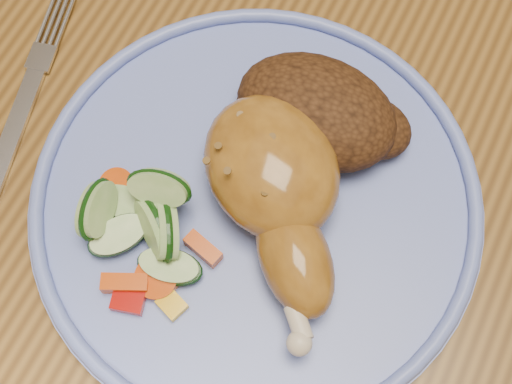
% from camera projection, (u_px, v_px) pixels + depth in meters
% --- Properties ---
extents(ground, '(4.00, 4.00, 0.00)m').
position_uv_depth(ground, '(313.00, 332.00, 1.20)').
color(ground, '#51361C').
rests_on(ground, ground).
extents(dining_table, '(0.90, 1.40, 0.75)m').
position_uv_depth(dining_table, '(374.00, 182.00, 0.58)').
color(dining_table, brown).
rests_on(dining_table, ground).
extents(plate, '(0.30, 0.30, 0.01)m').
position_uv_depth(plate, '(256.00, 203.00, 0.48)').
color(plate, '#667BD6').
rests_on(plate, dining_table).
extents(plate_rim, '(0.30, 0.30, 0.01)m').
position_uv_depth(plate_rim, '(256.00, 198.00, 0.47)').
color(plate_rim, '#667BD6').
rests_on(plate_rim, plate).
extents(chicken_leg, '(0.15, 0.17, 0.06)m').
position_uv_depth(chicken_leg, '(277.00, 188.00, 0.45)').
color(chicken_leg, '#9C6720').
rests_on(chicken_leg, plate).
extents(rice_pilaf, '(0.12, 0.08, 0.05)m').
position_uv_depth(rice_pilaf, '(320.00, 113.00, 0.48)').
color(rice_pilaf, '#3F230F').
rests_on(rice_pilaf, plate).
extents(vegetable_pile, '(0.10, 0.10, 0.05)m').
position_uv_depth(vegetable_pile, '(142.00, 228.00, 0.45)').
color(vegetable_pile, '#A50A05').
rests_on(vegetable_pile, plate).
extents(fork, '(0.05, 0.16, 0.00)m').
position_uv_depth(fork, '(21.00, 110.00, 0.51)').
color(fork, silver).
rests_on(fork, dining_table).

